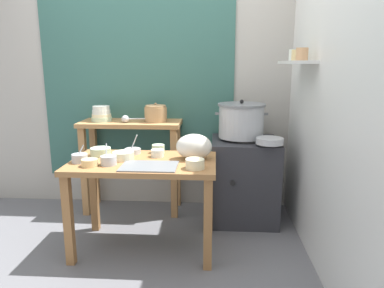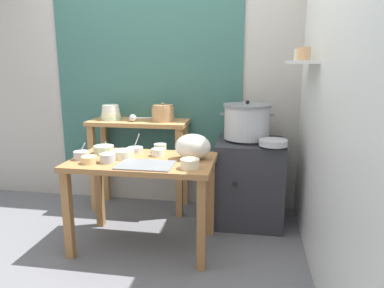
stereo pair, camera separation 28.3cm
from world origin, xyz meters
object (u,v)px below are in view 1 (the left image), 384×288
object	(u,v)px
steamer_pot	(241,120)
prep_bowl_2	(158,148)
ladle	(127,119)
prep_bowl_4	(90,162)
back_shelf_table	(132,144)
stove_block	(244,179)
prep_bowl_1	(123,155)
bowl_stack_enamel	(101,114)
prep_bowl_0	(101,151)
prep_bowl_5	(109,160)
wide_pan	(270,141)
plastic_bag	(194,147)
prep_table	(144,174)
prep_bowl_3	(195,163)
prep_bowl_7	(157,153)
clay_pot	(156,114)
prep_bowl_8	(80,158)
serving_tray	(149,166)
prep_bowl_6	(133,151)

from	to	relation	value
steamer_pot	prep_bowl_2	bearing A→B (deg)	-150.86
ladle	prep_bowl_4	world-z (taller)	ladle
back_shelf_table	prep_bowl_2	world-z (taller)	back_shelf_table
stove_block	prep_bowl_1	xyz separation A→B (m)	(-0.98, -0.60, 0.37)
steamer_pot	bowl_stack_enamel	world-z (taller)	steamer_pot
prep_bowl_0	prep_bowl_5	xyz separation A→B (m)	(0.14, -0.27, 0.00)
wide_pan	prep_bowl_4	bearing A→B (deg)	-157.78
steamer_pot	plastic_bag	xyz separation A→B (m)	(-0.40, -0.57, -0.12)
prep_table	prep_bowl_3	distance (m)	0.47
ladle	plastic_bag	world-z (taller)	ladle
plastic_bag	prep_bowl_7	world-z (taller)	plastic_bag
steamer_pot	clay_pot	bearing A→B (deg)	172.17
ladle	prep_bowl_8	bearing A→B (deg)	-103.27
prep_bowl_1	steamer_pot	bearing A→B (deg)	33.48
plastic_bag	prep_bowl_7	bearing A→B (deg)	170.44
bowl_stack_enamel	prep_bowl_1	size ratio (longest dim) A/B	1.17
clay_pot	prep_bowl_0	bearing A→B (deg)	-119.77
prep_bowl_3	prep_bowl_4	bearing A→B (deg)	179.05
prep_bowl_3	prep_bowl_8	distance (m)	0.87
prep_bowl_3	ladle	bearing A→B (deg)	128.68
serving_tray	prep_bowl_6	size ratio (longest dim) A/B	2.56
prep_bowl_0	prep_bowl_6	world-z (taller)	prep_bowl_6
prep_bowl_2	prep_bowl_8	world-z (taller)	prep_bowl_8
clay_pot	prep_bowl_1	world-z (taller)	clay_pot
back_shelf_table	prep_bowl_6	xyz separation A→B (m)	(0.14, -0.53, 0.06)
prep_bowl_4	plastic_bag	bearing A→B (deg)	18.38
ladle	prep_bowl_5	world-z (taller)	ladle
prep_bowl_3	stove_block	bearing A→B (deg)	62.82
prep_bowl_1	prep_bowl_7	world-z (taller)	prep_bowl_1
clay_pot	prep_bowl_2	size ratio (longest dim) A/B	2.02
prep_bowl_4	prep_bowl_7	distance (m)	0.53
back_shelf_table	prep_bowl_3	distance (m)	1.15
serving_tray	prep_bowl_5	size ratio (longest dim) A/B	2.56
wide_pan	prep_bowl_7	xyz separation A→B (m)	(-0.91, -0.26, -0.05)
prep_bowl_5	prep_bowl_1	bearing A→B (deg)	65.70
steamer_pot	prep_bowl_8	bearing A→B (deg)	-149.79
prep_bowl_8	prep_table	bearing A→B (deg)	10.56
wide_pan	prep_bowl_8	world-z (taller)	prep_bowl_8
prep_bowl_0	prep_bowl_2	world-z (taller)	prep_bowl_2
prep_bowl_5	prep_bowl_6	bearing A→B (deg)	74.18
bowl_stack_enamel	prep_bowl_5	distance (m)	0.95
prep_bowl_0	wide_pan	bearing A→B (deg)	10.03
bowl_stack_enamel	prep_bowl_6	world-z (taller)	bowl_stack_enamel
prep_bowl_3	prep_bowl_6	size ratio (longest dim) A/B	0.86
bowl_stack_enamel	back_shelf_table	bearing A→B (deg)	2.62
wide_pan	prep_bowl_1	bearing A→B (deg)	-162.78
prep_table	prep_bowl_3	world-z (taller)	prep_bowl_3
prep_bowl_1	prep_bowl_8	xyz separation A→B (m)	(-0.30, -0.10, 0.00)
prep_bowl_2	prep_bowl_6	size ratio (longest dim) A/B	0.67
prep_table	prep_bowl_6	xyz separation A→B (m)	(-0.13, 0.21, 0.13)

